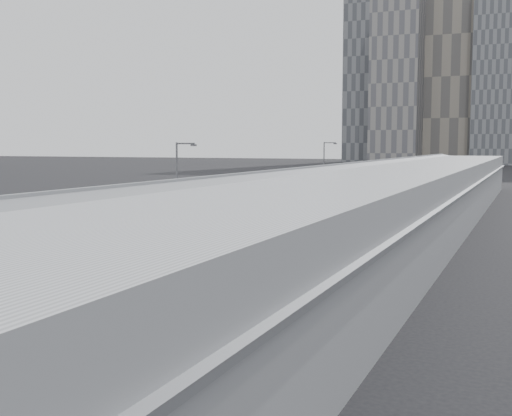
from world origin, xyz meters
The scene contains 21 objects.
sidewalk centered at (9.00, 55.00, 0.06)m, with size 10.00×170.00×0.12m, color gray.
lane_line centered at (-1.50, 55.00, 0.01)m, with size 0.12×160.00×0.02m, color gold.
depot centered at (12.99, 55.00, 3.51)m, with size 12.45×160.40×7.20m.
skyline centered at (-2.90, 324.16, 50.85)m, with size 145.00×64.00×120.00m.
bus_1 centered at (2.43, 21.71, 1.72)m, with size 3.47×14.04×4.07m.
bus_2 centered at (1.66, 34.22, 1.54)m, with size 3.48×12.66×3.65m.
bus_3 centered at (1.92, 49.10, 1.48)m, with size 2.70×12.02×3.51m.
bus_4 centered at (2.12, 61.53, 1.49)m, with size 3.47×12.23×3.53m.
bus_5 centered at (1.98, 75.02, 1.57)m, with size 3.72×12.91×3.72m.
bus_6 centered at (2.66, 90.81, 1.52)m, with size 2.76×12.30×3.59m.
bus_7 centered at (2.39, 105.25, 1.60)m, with size 3.36×13.12×3.80m.
bus_8 centered at (2.55, 119.83, 1.61)m, with size 3.40×13.18×3.81m.
bus_9 centered at (1.94, 130.89, 1.53)m, with size 3.34×12.52×3.62m.
bus_10 centered at (1.65, 147.07, 1.58)m, with size 3.28×12.96×3.75m.
tree_1 centered at (5.61, 34.45, 3.62)m, with size 2.37×2.37×4.82m.
tree_2 centered at (5.66, 55.95, 3.55)m, with size 2.29×2.29×4.71m.
tree_3 centered at (5.32, 83.16, 3.56)m, with size 2.54×2.54×4.84m.
street_lamp_near centered at (-4.04, 44.85, 5.32)m, with size 2.04×0.22×9.24m.
street_lamp_far centered at (-3.78, 87.41, 5.42)m, with size 2.04×0.22×9.45m.
shipping_container centered at (-4.99, 113.64, 1.48)m, with size 2.45×6.62×2.97m, color #134020.
suv centered at (-3.33, 122.11, 0.79)m, with size 2.61×5.65×1.57m, color black.
Camera 1 is at (24.67, -4.41, 9.01)m, focal length 45.00 mm.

